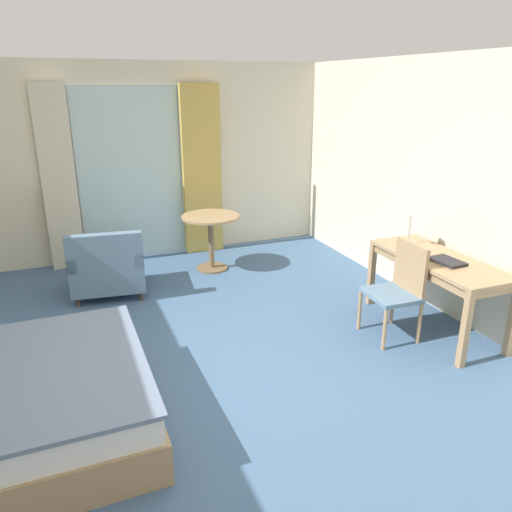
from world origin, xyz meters
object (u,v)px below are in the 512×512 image
object	(u,v)px
writing_desk	(438,266)
armchair_by_window	(108,267)
desk_chair	(399,286)
round_cafe_table	(211,229)
closed_book	(447,261)
desk_lamp	(415,220)

from	to	relation	value
writing_desk	armchair_by_window	bearing A→B (deg)	144.72
writing_desk	desk_chair	size ratio (longest dim) A/B	1.59
desk_chair	round_cafe_table	size ratio (longest dim) A/B	1.25
closed_book	desk_lamp	bearing A→B (deg)	81.52
desk_chair	armchair_by_window	size ratio (longest dim) A/B	1.04
desk_lamp	round_cafe_table	bearing A→B (deg)	128.41
closed_book	writing_desk	bearing A→B (deg)	74.09
writing_desk	round_cafe_table	bearing A→B (deg)	123.06
writing_desk	armchair_by_window	xyz separation A→B (m)	(-2.87, 2.03, -0.31)
closed_book	armchair_by_window	size ratio (longest dim) A/B	0.35
writing_desk	armchair_by_window	distance (m)	3.53
desk_lamp	round_cafe_table	distance (m)	2.55
closed_book	round_cafe_table	xyz separation A→B (m)	(-1.51, 2.51, -0.21)
desk_lamp	closed_book	distance (m)	0.60
armchair_by_window	desk_chair	bearing A→B (deg)	-39.76
desk_chair	writing_desk	bearing A→B (deg)	-0.44
writing_desk	round_cafe_table	size ratio (longest dim) A/B	1.99
writing_desk	desk_lamp	world-z (taller)	desk_lamp
writing_desk	desk_chair	bearing A→B (deg)	179.56
desk_chair	round_cafe_table	xyz separation A→B (m)	(-1.11, 2.37, 0.03)
desk_chair	armchair_by_window	bearing A→B (deg)	140.24
closed_book	desk_chair	bearing A→B (deg)	156.53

